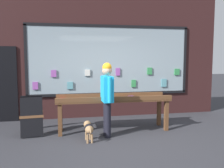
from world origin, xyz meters
TOP-DOWN VIEW (x-y plane):
  - ground_plane at (0.00, 0.00)m, footprint 40.00×40.00m
  - shopfront_facade at (-0.02, 2.39)m, footprint 7.27×0.29m
  - display_table_main at (0.00, 0.84)m, footprint 2.77×0.72m
  - person_browsing at (-0.24, 0.37)m, footprint 0.23×0.66m
  - small_dog at (-0.68, 0.15)m, footprint 0.20×0.58m
  - sandwich_board_sign at (-1.93, 0.98)m, footprint 0.58×0.83m

SIDE VIEW (x-z plane):
  - ground_plane at x=0.00m, z-range 0.00..0.00m
  - small_dog at x=-0.68m, z-range 0.08..0.47m
  - sandwich_board_sign at x=-1.93m, z-range 0.01..0.88m
  - display_table_main at x=0.00m, z-range 0.27..1.15m
  - person_browsing at x=-0.24m, z-range 0.14..1.82m
  - shopfront_facade at x=-0.02m, z-range -0.02..3.74m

